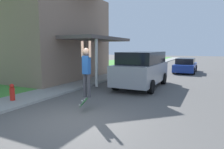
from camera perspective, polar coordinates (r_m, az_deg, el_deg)
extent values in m
plane|color=#54514F|center=(6.42, -10.76, -13.18)|extent=(120.00, 120.00, 0.00)
cube|color=#478E38|center=(16.02, -20.90, -0.96)|extent=(10.00, 80.00, 0.08)
cube|color=gray|center=(13.18, -7.70, -2.21)|extent=(1.80, 80.00, 0.10)
cube|color=#89705B|center=(16.77, -20.32, 9.82)|extent=(8.34, 7.80, 5.99)
cube|color=#5B514C|center=(13.48, -4.36, 10.12)|extent=(2.60, 5.46, 0.20)
cylinder|color=silver|center=(11.25, -4.48, 3.26)|extent=(0.16, 0.16, 2.70)
cube|color=gray|center=(11.80, 8.51, 0.56)|extent=(2.03, 4.88, 1.07)
cube|color=black|center=(11.85, 8.77, 4.80)|extent=(1.86, 3.81, 0.67)
cylinder|color=black|center=(13.60, 6.49, -0.60)|extent=(0.24, 0.71, 0.71)
cylinder|color=black|center=(13.08, 14.55, -1.11)|extent=(0.24, 0.71, 0.71)
cylinder|color=black|center=(10.83, 1.10, -2.62)|extent=(0.24, 0.71, 0.71)
cylinder|color=black|center=(10.17, 11.10, -3.42)|extent=(0.24, 0.71, 0.71)
cube|color=navy|center=(20.07, 20.22, 2.00)|extent=(1.75, 4.47, 0.65)
cube|color=black|center=(19.92, 20.26, 3.64)|extent=(1.54, 2.32, 0.52)
cylinder|color=black|center=(21.51, 18.34, 1.90)|extent=(0.20, 0.61, 0.61)
cylinder|color=black|center=(21.35, 22.83, 1.66)|extent=(0.20, 0.61, 0.61)
cylinder|color=black|center=(18.87, 17.22, 1.22)|extent=(0.20, 0.61, 0.61)
cylinder|color=black|center=(18.69, 22.34, 0.93)|extent=(0.20, 0.61, 0.61)
cylinder|color=#38383D|center=(7.38, -7.79, -3.10)|extent=(0.13, 0.13, 0.86)
cylinder|color=#38383D|center=(7.29, -6.68, -3.22)|extent=(0.13, 0.13, 0.86)
cube|color=#1E4C93|center=(7.23, -7.34, 2.73)|extent=(0.25, 0.20, 0.66)
sphere|color=tan|center=(7.21, -7.40, 6.58)|extent=(0.24, 0.24, 0.24)
cylinder|color=tan|center=(7.30, -8.47, 7.22)|extent=(0.09, 0.09, 0.58)
cylinder|color=tan|center=(7.12, -6.33, 7.25)|extent=(0.09, 0.09, 0.58)
cube|color=#337F3D|center=(7.44, -7.76, -7.49)|extent=(0.32, 0.79, 0.31)
cylinder|color=silver|center=(7.62, -7.17, -5.95)|extent=(0.03, 0.06, 0.06)
cylinder|color=silver|center=(7.72, -7.81, -7.06)|extent=(0.03, 0.06, 0.06)
cylinder|color=silver|center=(7.18, -8.53, -7.41)|extent=(0.03, 0.06, 0.06)
cylinder|color=silver|center=(7.28, -9.20, -8.57)|extent=(0.03, 0.06, 0.06)
cylinder|color=red|center=(9.32, -26.60, -5.02)|extent=(0.20, 0.20, 0.53)
sphere|color=red|center=(9.26, -26.73, -2.92)|extent=(0.18, 0.18, 0.18)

